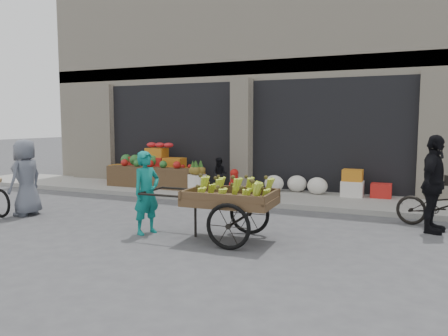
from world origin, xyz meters
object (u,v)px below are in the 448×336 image
at_px(bicycle, 443,205).
at_px(orange_bucket, 252,192).
at_px(seated_person, 220,174).
at_px(pineapple_bin, 197,184).
at_px(vendor_grey, 26,178).
at_px(cyclist, 433,184).
at_px(vendor_woman, 147,193).
at_px(banana_cart, 227,196).
at_px(fire_hydrant, 234,181).

bearing_deg(bicycle, orange_bucket, 89.21).
relative_size(seated_person, bicycle, 0.54).
xyz_separation_m(pineapple_bin, vendor_grey, (-2.39, -3.52, 0.46)).
height_order(orange_bucket, cyclist, cyclist).
bearing_deg(bicycle, cyclist, 167.83).
bearing_deg(vendor_woman, seated_person, 25.93).
bearing_deg(seated_person, banana_cart, -74.49).
bearing_deg(bicycle, vendor_woman, 131.49).
xyz_separation_m(pineapple_bin, bicycle, (5.89, -1.26, 0.08)).
bearing_deg(vendor_grey, bicycle, 101.52).
bearing_deg(vendor_woman, cyclist, -46.37).
height_order(banana_cart, bicycle, banana_cart).
bearing_deg(bicycle, seated_person, 85.64).
height_order(fire_hydrant, orange_bucket, fire_hydrant).
height_order(pineapple_bin, seated_person, seated_person).
xyz_separation_m(orange_bucket, vendor_woman, (-0.70, -3.71, 0.49)).
xyz_separation_m(pineapple_bin, orange_bucket, (1.60, -0.10, -0.10)).
bearing_deg(pineapple_bin, bicycle, -12.11).
bearing_deg(seated_person, pineapple_bin, -133.69).
xyz_separation_m(seated_person, bicycle, (5.49, -1.86, -0.13)).
xyz_separation_m(orange_bucket, seated_person, (-1.20, 0.70, 0.31)).
xyz_separation_m(fire_hydrant, vendor_grey, (-3.49, -3.47, 0.33)).
height_order(pineapple_bin, vendor_grey, vendor_grey).
height_order(fire_hydrant, banana_cart, banana_cart).
height_order(pineapple_bin, bicycle, bicycle).
height_order(orange_bucket, vendor_grey, vendor_grey).
height_order(banana_cart, cyclist, cyclist).
relative_size(fire_hydrant, orange_bucket, 2.22).
relative_size(orange_bucket, banana_cart, 0.12).
bearing_deg(fire_hydrant, banana_cart, -69.73).
bearing_deg(cyclist, vendor_woman, 128.59).
height_order(banana_cart, vendor_grey, vendor_grey).
distance_m(pineapple_bin, orange_bucket, 1.61).
distance_m(orange_bucket, cyclist, 4.42).
distance_m(bicycle, cyclist, 0.64).
height_order(seated_person, vendor_grey, vendor_grey).
bearing_deg(bicycle, pineapple_bin, 92.28).
relative_size(seated_person, vendor_grey, 0.56).
xyz_separation_m(pineapple_bin, seated_person, (0.40, 0.60, 0.21)).
xyz_separation_m(fire_hydrant, seated_person, (-0.70, 0.65, 0.08)).
height_order(vendor_grey, cyclist, cyclist).
relative_size(vendor_grey, bicycle, 0.97).
bearing_deg(banana_cart, cyclist, 29.80).
bearing_deg(orange_bucket, bicycle, -15.18).
bearing_deg(vendor_grey, banana_cart, 84.64).
xyz_separation_m(seated_person, cyclist, (5.29, -2.26, 0.32)).
xyz_separation_m(vendor_woman, vendor_grey, (-3.30, 0.30, 0.08)).
bearing_deg(pineapple_bin, vendor_grey, -124.23).
distance_m(orange_bucket, vendor_woman, 3.81).
xyz_separation_m(fire_hydrant, orange_bucket, (0.50, -0.05, -0.23)).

